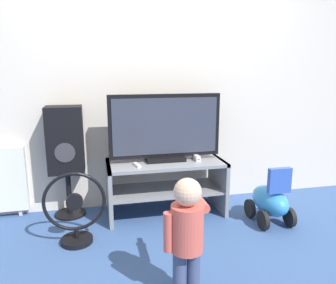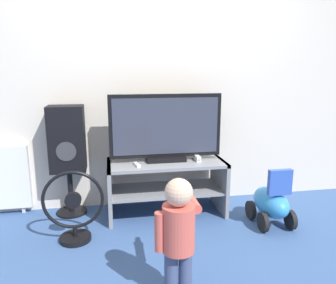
{
  "view_description": "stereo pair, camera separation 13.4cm",
  "coord_description": "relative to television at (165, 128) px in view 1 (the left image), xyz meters",
  "views": [
    {
      "loc": [
        -0.65,
        -2.74,
        1.41
      ],
      "look_at": [
        0.0,
        0.15,
        0.75
      ],
      "focal_mm": 35.0,
      "sensor_mm": 36.0,
      "label": 1
    },
    {
      "loc": [
        -0.52,
        -2.76,
        1.41
      ],
      "look_at": [
        0.0,
        0.15,
        0.75
      ],
      "focal_mm": 35.0,
      "sensor_mm": 36.0,
      "label": 2
    }
  ],
  "objects": [
    {
      "name": "speaker_tower",
      "position": [
        -0.93,
        0.14,
        -0.13
      ],
      "size": [
        0.33,
        0.3,
        1.08
      ],
      "color": "black",
      "rests_on": "ground_plane"
    },
    {
      "name": "game_console",
      "position": [
        0.3,
        -0.04,
        -0.29
      ],
      "size": [
        0.04,
        0.17,
        0.05
      ],
      "color": "white",
      "rests_on": "tv_stand"
    },
    {
      "name": "wall_back",
      "position": [
        0.0,
        0.31,
        0.44
      ],
      "size": [
        10.0,
        0.06,
        2.6
      ],
      "color": "silver",
      "rests_on": "ground_plane"
    },
    {
      "name": "floor_fan",
      "position": [
        -0.85,
        -0.43,
        -0.58
      ],
      "size": [
        0.5,
        0.26,
        0.61
      ],
      "color": "black",
      "rests_on": "ground_plane"
    },
    {
      "name": "child",
      "position": [
        -0.14,
        -1.26,
        -0.39
      ],
      "size": [
        0.3,
        0.45,
        0.79
      ],
      "color": "#3F4C72",
      "rests_on": "ground_plane"
    },
    {
      "name": "remote_primary",
      "position": [
        -0.29,
        -0.13,
        -0.31
      ],
      "size": [
        0.06,
        0.13,
        0.03
      ],
      "color": "white",
      "rests_on": "tv_stand"
    },
    {
      "name": "television",
      "position": [
        0.0,
        0.0,
        0.0
      ],
      "size": [
        1.08,
        0.2,
        0.65
      ],
      "color": "black",
      "rests_on": "tv_stand"
    },
    {
      "name": "tv_stand",
      "position": [
        0.0,
        -0.02,
        -0.5
      ],
      "size": [
        1.14,
        0.51,
        0.54
      ],
      "color": "gray",
      "rests_on": "ground_plane"
    },
    {
      "name": "ride_on_toy",
      "position": [
        0.91,
        -0.44,
        -0.64
      ],
      "size": [
        0.3,
        0.48,
        0.57
      ],
      "color": "#338CD1",
      "rests_on": "ground_plane"
    },
    {
      "name": "ground_plane",
      "position": [
        0.0,
        -0.28,
        -0.86
      ],
      "size": [
        16.0,
        16.0,
        0.0
      ],
      "primitive_type": "plane",
      "color": "#38568C"
    }
  ]
}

